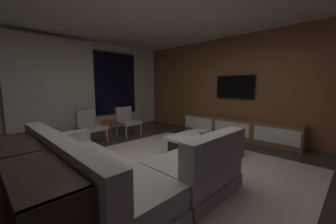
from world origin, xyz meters
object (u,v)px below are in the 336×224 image
(accent_chair_by_curtain, at_px, (90,125))
(mounted_tv, at_px, (235,87))
(coffee_table, at_px, (202,145))
(media_console, at_px, (237,129))
(sectional_couch, at_px, (119,173))
(side_stool, at_px, (107,124))
(console_table_behind_couch, at_px, (27,186))
(book_stack_on_coffee_table, at_px, (206,133))
(accent_chair_near_window, at_px, (127,119))

(accent_chair_by_curtain, relative_size, mounted_tv, 0.73)
(coffee_table, xyz_separation_m, media_console, (1.64, 0.05, 0.06))
(sectional_couch, relative_size, side_stool, 5.43)
(accent_chair_by_curtain, bearing_deg, media_console, -39.95)
(console_table_behind_couch, bearing_deg, media_console, 0.59)
(coffee_table, xyz_separation_m, book_stack_on_coffee_table, (0.15, 0.02, 0.23))
(book_stack_on_coffee_table, relative_size, side_stool, 0.65)
(coffee_table, bearing_deg, media_console, 1.66)
(sectional_couch, xyz_separation_m, accent_chair_by_curtain, (0.76, 2.59, 0.14))
(sectional_couch, xyz_separation_m, side_stool, (1.27, 2.69, 0.08))
(accent_chair_by_curtain, relative_size, side_stool, 1.70)
(book_stack_on_coffee_table, relative_size, accent_chair_by_curtain, 0.39)
(coffee_table, relative_size, media_console, 0.37)
(accent_chair_near_window, xyz_separation_m, side_stool, (-0.56, 0.10, -0.06))
(sectional_couch, bearing_deg, console_table_behind_couch, 171.83)
(sectional_couch, relative_size, media_console, 0.81)
(book_stack_on_coffee_table, xyz_separation_m, mounted_tv, (1.67, 0.23, 0.94))
(media_console, xyz_separation_m, mounted_tv, (0.18, 0.20, 1.10))
(console_table_behind_couch, bearing_deg, sectional_couch, -8.17)
(sectional_couch, xyz_separation_m, accent_chair_near_window, (1.83, 2.59, 0.14))
(sectional_couch, distance_m, mounted_tv, 3.98)
(sectional_couch, bearing_deg, side_stool, 64.73)
(book_stack_on_coffee_table, height_order, accent_chair_near_window, accent_chair_near_window)
(book_stack_on_coffee_table, relative_size, media_console, 0.10)
(sectional_couch, distance_m, side_stool, 2.97)
(accent_chair_near_window, distance_m, console_table_behind_couch, 3.68)
(accent_chair_near_window, height_order, mounted_tv, mounted_tv)
(coffee_table, distance_m, book_stack_on_coffee_table, 0.27)
(coffee_table, height_order, book_stack_on_coffee_table, book_stack_on_coffee_table)
(book_stack_on_coffee_table, relative_size, console_table_behind_couch, 0.14)
(accent_chair_by_curtain, height_order, side_stool, accent_chair_by_curtain)
(mounted_tv, bearing_deg, coffee_table, -172.30)
(side_stool, height_order, console_table_behind_couch, console_table_behind_couch)
(accent_chair_near_window, xyz_separation_m, mounted_tv, (1.99, -2.21, 0.92))
(coffee_table, xyz_separation_m, accent_chair_by_curtain, (-1.24, 2.46, 0.25))
(book_stack_on_coffee_table, height_order, accent_chair_by_curtain, accent_chair_by_curtain)
(book_stack_on_coffee_table, xyz_separation_m, console_table_behind_couch, (-3.06, -0.02, 0.01))
(side_stool, xyz_separation_m, mounted_tv, (2.55, -2.31, 0.98))
(book_stack_on_coffee_table, distance_m, accent_chair_by_curtain, 2.80)
(book_stack_on_coffee_table, distance_m, console_table_behind_couch, 3.06)
(accent_chair_near_window, relative_size, mounted_tv, 0.73)
(coffee_table, distance_m, accent_chair_by_curtain, 2.76)
(sectional_couch, relative_size, book_stack_on_coffee_table, 8.30)
(side_stool, distance_m, mounted_tv, 3.58)
(sectional_couch, distance_m, console_table_behind_couch, 0.93)
(coffee_table, relative_size, accent_chair_by_curtain, 1.49)
(media_console, bearing_deg, accent_chair_by_curtain, 140.05)
(coffee_table, bearing_deg, book_stack_on_coffee_table, 7.67)
(media_console, bearing_deg, side_stool, 133.37)
(sectional_couch, height_order, media_console, sectional_couch)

